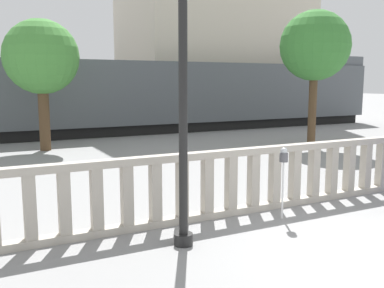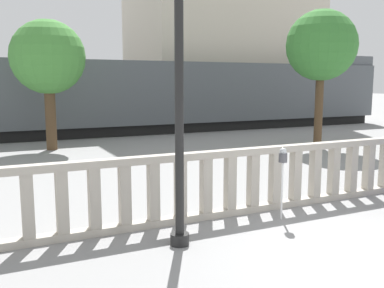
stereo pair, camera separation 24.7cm
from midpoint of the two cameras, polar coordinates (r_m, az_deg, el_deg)
ground_plane at (r=7.41m, az=23.08°, el=-14.22°), size 160.00×160.00×0.00m
balustrade at (r=9.36m, az=8.84°, el=-4.55°), size 12.73×0.24×1.38m
lamppost at (r=7.04m, az=-2.28°, el=16.39°), size 0.41×0.41×6.34m
parking_meter at (r=8.71m, az=11.32°, el=-2.32°), size 0.17×0.17×1.46m
train_near at (r=24.00m, az=-3.40°, el=6.45°), size 27.71×2.69×4.42m
train_far at (r=33.05m, az=-17.69°, el=6.56°), size 27.96×2.87×4.41m
building_block at (r=31.57m, az=2.74°, el=16.65°), size 12.28×8.01×14.72m
tree_left at (r=18.83m, az=15.69°, el=12.41°), size 2.90×2.90×5.70m
tree_right at (r=18.23m, az=-19.83°, el=10.76°), size 2.95×2.95×5.21m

